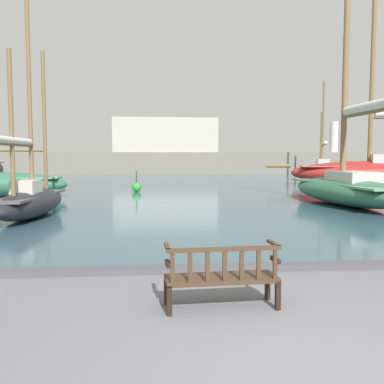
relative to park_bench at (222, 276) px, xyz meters
The scene contains 11 objects.
ground_plane 2.05m from the park_bench, 73.70° to the right, with size 160.00×160.00×0.00m, color slate.
harbor_water 42.10m from the park_bench, 89.24° to the left, with size 100.00×80.00×0.08m, color #385666.
quay_edge_kerb 2.06m from the park_bench, 73.93° to the left, with size 40.00×0.30×0.12m, color #4C4C50.
park_bench is the anchor object (origin of this frame).
sailboat_mid_starboard 41.08m from the park_bench, 66.22° to the left, with size 4.11×8.42×9.97m.
sailboat_far_starboard 10.48m from the park_bench, 119.63° to the left, with size 1.72×5.62×7.60m.
sailboat_far_port 13.93m from the park_bench, 58.53° to the left, with size 2.97×8.68×11.42m.
sailboat_distant_harbor 28.43m from the park_bench, 57.98° to the left, with size 13.66×5.92×14.73m.
sailboat_outer_starboard 19.05m from the park_bench, 117.71° to the left, with size 8.21×1.93×8.45m.
channel_buoy 19.77m from the park_bench, 95.90° to the left, with size 0.56×0.56×1.26m.
far_breakwater 46.47m from the park_bench, 89.14° to the left, with size 51.65×2.40×6.90m.
Camera 1 is at (-1.49, -3.97, 2.15)m, focal length 40.00 mm.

